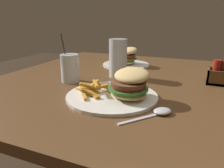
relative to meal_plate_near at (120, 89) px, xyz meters
The scene contains 7 objects.
dining_table 0.28m from the meal_plate_near, 79.39° to the left, with size 1.32×1.15×0.74m.
meal_plate_near is the anchor object (origin of this frame).
beer_glass 0.28m from the meal_plate_near, 113.11° to the left, with size 0.08×0.08×0.17m.
juice_glass 0.28m from the meal_plate_near, 158.53° to the left, with size 0.08×0.08×0.20m.
spoon 0.17m from the meal_plate_near, 24.93° to the right, with size 0.13×0.15×0.02m.
meal_plate_far 0.51m from the meal_plate_near, 106.99° to the left, with size 0.26×0.26×0.11m.
condiment_caddy 0.45m from the meal_plate_near, 43.89° to the left, with size 0.13×0.08×0.10m.
Camera 1 is at (0.20, -0.87, 1.00)m, focal length 35.00 mm.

